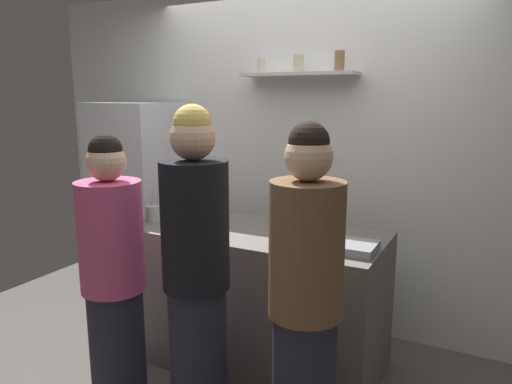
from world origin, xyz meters
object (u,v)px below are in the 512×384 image
(wine_bottle_pale_glass, at_px, (291,213))
(refrigerator, at_px, (142,206))
(baking_pan, at_px, (345,246))
(wine_bottle_amber_glass, at_px, (316,212))
(utensil_holder, at_px, (153,213))
(person_brown_jacket, at_px, (305,306))
(person_blonde, at_px, (197,278))
(wine_bottle_green_glass, at_px, (136,208))
(water_bottle_plastic, at_px, (277,210))
(person_pink_top, at_px, (114,284))

(wine_bottle_pale_glass, bearing_deg, refrigerator, 170.90)
(baking_pan, bearing_deg, wine_bottle_amber_glass, 131.60)
(refrigerator, xyz_separation_m, utensil_holder, (0.53, -0.50, 0.12))
(person_brown_jacket, distance_m, person_blonde, 0.58)
(wine_bottle_green_glass, bearing_deg, wine_bottle_pale_glass, 24.34)
(refrigerator, relative_size, utensil_holder, 7.98)
(wine_bottle_green_glass, bearing_deg, baking_pan, 5.38)
(utensil_holder, bearing_deg, wine_bottle_green_glass, -93.68)
(utensil_holder, relative_size, person_blonde, 0.12)
(person_brown_jacket, bearing_deg, refrigerator, -95.33)
(water_bottle_plastic, bearing_deg, refrigerator, 173.48)
(person_pink_top, bearing_deg, wine_bottle_amber_glass, 63.93)
(water_bottle_plastic, relative_size, person_blonde, 0.12)
(wine_bottle_amber_glass, relative_size, person_brown_jacket, 0.19)
(water_bottle_plastic, xyz_separation_m, person_blonde, (0.00, -0.98, -0.15))
(refrigerator, distance_m, water_bottle_plastic, 1.33)
(utensil_holder, height_order, wine_bottle_green_glass, wine_bottle_green_glass)
(baking_pan, height_order, person_brown_jacket, person_brown_jacket)
(person_brown_jacket, bearing_deg, baking_pan, -156.23)
(water_bottle_plastic, bearing_deg, wine_bottle_pale_glass, -30.91)
(utensil_holder, height_order, wine_bottle_pale_glass, wine_bottle_pale_glass)
(wine_bottle_green_glass, distance_m, person_blonde, 0.94)
(person_pink_top, bearing_deg, water_bottle_plastic, 76.54)
(baking_pan, xyz_separation_m, person_brown_jacket, (-0.01, -0.58, -0.12))
(person_pink_top, bearing_deg, person_blonde, 21.49)
(baking_pan, bearing_deg, refrigerator, 164.65)
(baking_pan, distance_m, wine_bottle_amber_glass, 0.46)
(wine_bottle_amber_glass, height_order, water_bottle_plastic, wine_bottle_amber_glass)
(wine_bottle_pale_glass, xyz_separation_m, water_bottle_plastic, (-0.14, 0.08, -0.01))
(baking_pan, distance_m, wine_bottle_pale_glass, 0.54)
(wine_bottle_pale_glass, distance_m, person_pink_top, 1.19)
(refrigerator, bearing_deg, person_brown_jacket, -30.13)
(refrigerator, bearing_deg, person_blonde, -40.51)
(refrigerator, distance_m, wine_bottle_green_glass, 0.86)
(utensil_holder, relative_size, water_bottle_plastic, 1.06)
(person_pink_top, bearing_deg, utensil_holder, 123.76)
(baking_pan, bearing_deg, wine_bottle_pale_glass, 147.30)
(water_bottle_plastic, distance_m, person_blonde, 0.99)
(refrigerator, height_order, water_bottle_plastic, refrigerator)
(baking_pan, bearing_deg, person_pink_top, -146.81)
(utensil_holder, xyz_separation_m, person_brown_jacket, (1.36, -0.60, -0.15))
(utensil_holder, relative_size, wine_bottle_pale_glass, 0.78)
(wine_bottle_amber_glass, xyz_separation_m, water_bottle_plastic, (-0.29, 0.04, -0.03))
(refrigerator, relative_size, person_pink_top, 1.09)
(wine_bottle_green_glass, xyz_separation_m, person_pink_top, (0.32, -0.57, -0.27))
(water_bottle_plastic, xyz_separation_m, person_pink_top, (-0.47, -1.07, -0.23))
(utensil_holder, xyz_separation_m, wine_bottle_amber_glass, (1.08, 0.31, 0.06))
(wine_bottle_green_glass, relative_size, person_brown_jacket, 0.19)
(wine_bottle_pale_glass, xyz_separation_m, person_pink_top, (-0.61, -0.99, -0.24))
(wine_bottle_green_glass, xyz_separation_m, person_brown_jacket, (1.37, -0.45, -0.22))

